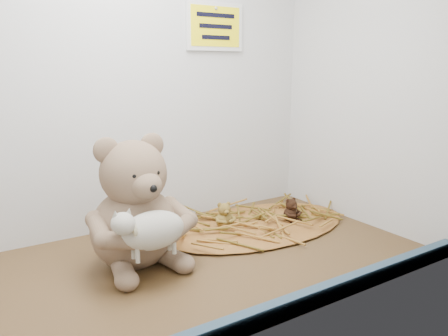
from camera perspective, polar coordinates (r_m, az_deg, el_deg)
alcove_shell at (r=98.52cm, az=-10.24°, el=13.64°), size 120.40×60.20×90.40cm
front_rail at (r=77.32cm, az=2.56°, el=-19.64°), size 119.28×2.20×3.60cm
straw_bed at (r=123.82cm, az=4.45°, el=-7.38°), size 56.06×32.55×1.09cm
main_teddy at (r=98.50cm, az=-11.73°, el=-4.28°), size 25.23×26.47×29.47cm
toy_lamb at (r=90.27cm, az=-9.21°, el=-8.04°), size 17.32×10.57×11.19cm
mini_teddy_tan at (r=119.54cm, az=0.02°, el=-6.00°), size 6.79×7.04×7.15cm
mini_teddy_brown at (r=126.15cm, az=8.72°, el=-5.25°), size 5.65×5.93×6.66cm
wall_sign at (r=130.87cm, az=-1.21°, el=17.99°), size 16.00×1.20×11.00cm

